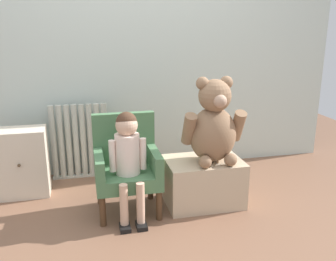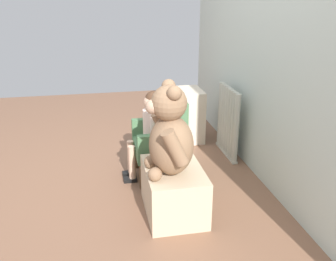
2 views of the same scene
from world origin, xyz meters
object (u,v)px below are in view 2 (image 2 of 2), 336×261
object	(u,v)px
radiator	(228,122)
child_armchair	(164,138)
low_bench	(174,190)
child_figure	(150,122)
large_teddy_bear	(170,135)
small_dresser	(190,115)

from	to	relation	value
radiator	child_armchair	bearing A→B (deg)	-64.29
low_bench	child_figure	bearing A→B (deg)	-172.53
radiator	child_figure	xyz separation A→B (m)	(0.32, -0.79, 0.17)
low_bench	large_teddy_bear	xyz separation A→B (m)	(0.05, -0.04, 0.44)
child_armchair	small_dresser	bearing A→B (deg)	151.61
child_armchair	child_figure	distance (m)	0.18
small_dresser	low_bench	world-z (taller)	small_dresser
small_dresser	low_bench	size ratio (longest dim) A/B	0.96
child_figure	large_teddy_bear	xyz separation A→B (m)	(0.62, 0.04, 0.13)
radiator	low_bench	world-z (taller)	radiator
radiator	large_teddy_bear	xyz separation A→B (m)	(0.94, -0.75, 0.29)
small_dresser	large_teddy_bear	xyz separation A→B (m)	(1.39, -0.49, 0.35)
child_armchair	large_teddy_bear	size ratio (longest dim) A/B	1.12
radiator	small_dresser	bearing A→B (deg)	-149.81
small_dresser	child_figure	world-z (taller)	child_figure
low_bench	small_dresser	bearing A→B (deg)	161.25
radiator	small_dresser	size ratio (longest dim) A/B	1.22
radiator	child_figure	distance (m)	0.87
child_armchair	radiator	bearing A→B (deg)	115.71
low_bench	large_teddy_bear	bearing A→B (deg)	-35.58
radiator	small_dresser	world-z (taller)	radiator
child_figure	large_teddy_bear	size ratio (longest dim) A/B	1.21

